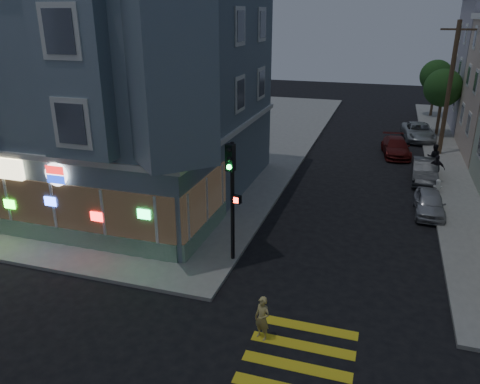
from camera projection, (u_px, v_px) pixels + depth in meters
The scene contains 15 objects.
ground at pixel (106, 320), 15.56m from camera, with size 120.00×120.00×0.00m, color black.
sidewalk_nw at pixel (119, 132), 39.83m from camera, with size 33.00×42.00×0.15m, color gray.
corner_building at pixel (112, 88), 24.95m from camera, with size 14.60×14.60×11.40m.
utility_pole at pixel (449, 88), 31.78m from camera, with size 2.20×0.30×9.00m.
street_tree_near at pixel (443, 88), 37.37m from camera, with size 3.00×3.00×5.30m.
street_tree_far at pixel (436, 76), 44.48m from camera, with size 3.00×3.00×5.30m.
running_child at pixel (262, 318), 14.42m from camera, with size 0.54×0.35×1.47m, color tan.
pedestrian_a at pixel (434, 157), 29.81m from camera, with size 0.80×0.62×1.64m, color black.
pedestrian_b at pixel (436, 168), 27.61m from camera, with size 0.94×0.39×1.61m, color black.
parked_car_a at pixel (429, 203), 23.53m from camera, with size 1.41×3.51×1.19m, color #B5B7BD.
parked_car_b at pixel (425, 171), 28.13m from camera, with size 1.40×4.02×1.32m, color #3B3D41.
parked_car_c at pixel (396, 147), 33.24m from camera, with size 1.75×4.31×1.25m, color maroon.
parked_car_d at pixel (418, 132), 37.38m from camera, with size 2.21×4.78×1.33m, color #AFB6BA.
traffic_signal at pixel (232, 183), 17.86m from camera, with size 0.60×0.55×4.90m.
fire_hydrant at pixel (438, 186), 25.97m from camera, with size 0.46×0.26×0.79m.
Camera 1 is at (8.23, -11.03, 9.55)m, focal length 35.00 mm.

